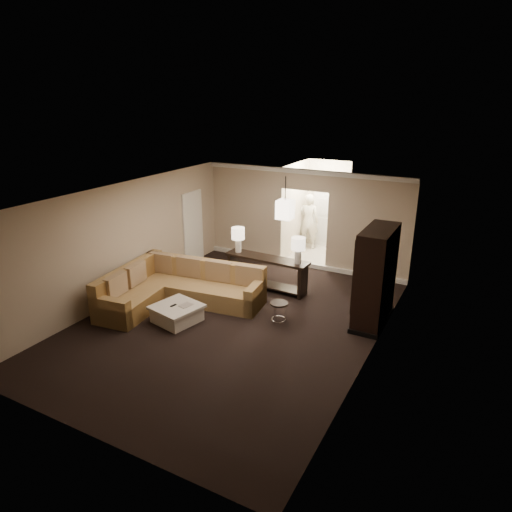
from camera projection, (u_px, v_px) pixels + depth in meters
The scene contains 19 objects.
ground at pixel (232, 322), 10.00m from camera, with size 8.00×8.00×0.00m, color black.
wall_back at pixel (304, 219), 12.85m from camera, with size 6.00×0.04×2.80m, color tan.
wall_front at pixel (80, 353), 6.20m from camera, with size 6.00×0.04×2.80m, color tan.
wall_left at pixel (123, 242), 10.85m from camera, with size 0.04×8.00×2.80m, color tan.
wall_right at pixel (374, 290), 8.20m from camera, with size 0.04×8.00×2.80m, color tan.
ceiling at pixel (229, 197), 9.06m from camera, with size 6.00×8.00×0.02m, color white.
crown_molding at pixel (305, 172), 12.36m from camera, with size 6.00×0.10×0.12m, color white.
baseboard at pixel (301, 264), 13.26m from camera, with size 6.00×0.10×0.12m, color white.
side_door at pixel (193, 227), 13.28m from camera, with size 0.05×0.90×2.10m, color white.
foyer at pixel (320, 212), 14.00m from camera, with size 1.44×2.02×2.80m.
sectional_sofa at pixel (177, 289), 10.77m from camera, with size 3.28×2.80×0.95m.
coffee_table at pixel (177, 313), 9.99m from camera, with size 1.11×1.11×0.39m.
console_table at pixel (267, 270), 11.56m from camera, with size 2.22×0.58×0.85m.
armoire at pixel (375, 279), 9.67m from camera, with size 0.63×1.48×2.13m.
drink_table at pixel (279, 308), 9.86m from camera, with size 0.39×0.39×0.49m.
table_lamp_left at pixel (238, 236), 11.70m from camera, with size 0.34×0.34×0.65m.
table_lamp_right at pixel (298, 246), 10.90m from camera, with size 0.34×0.34×0.65m.
pendant_light at pixel (285, 209), 11.59m from camera, with size 0.38×0.38×1.09m.
person at pixel (309, 218), 14.47m from camera, with size 0.71×0.48×1.98m, color silver.
Camera 1 is at (4.65, -7.64, 4.73)m, focal length 32.00 mm.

